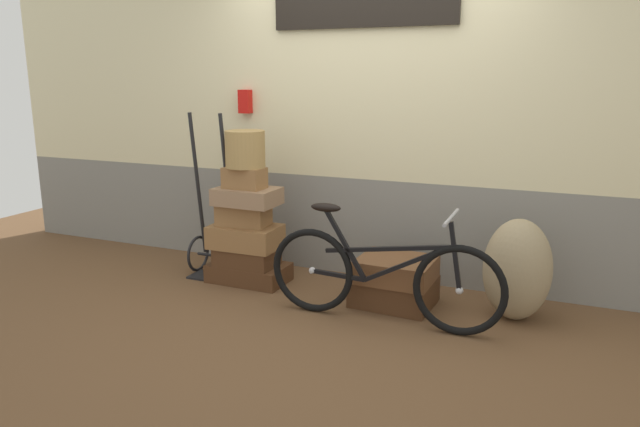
{
  "coord_description": "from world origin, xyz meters",
  "views": [
    {
      "loc": [
        1.52,
        -3.82,
        1.67
      ],
      "look_at": [
        -0.16,
        0.12,
        0.66
      ],
      "focal_mm": 33.21,
      "sensor_mm": 36.0,
      "label": 1
    }
  ],
  "objects_px": {
    "suitcase_1": "(247,257)",
    "wicker_basket": "(245,149)",
    "burlap_sack": "(517,270)",
    "bicycle": "(381,276)",
    "suitcase_6": "(394,291)",
    "suitcase_5": "(244,178)",
    "suitcase_2": "(245,236)",
    "suitcase_3": "(244,214)",
    "suitcase_7": "(396,269)",
    "suitcase_4": "(247,196)",
    "suitcase_0": "(249,272)",
    "luggage_trolley": "(214,239)"
  },
  "relations": [
    {
      "from": "suitcase_1",
      "to": "wicker_basket",
      "type": "distance_m",
      "value": 0.88
    },
    {
      "from": "burlap_sack",
      "to": "bicycle",
      "type": "xyz_separation_m",
      "value": [
        -0.84,
        -0.43,
        -0.03
      ]
    },
    {
      "from": "suitcase_6",
      "to": "suitcase_5",
      "type": "bearing_deg",
      "value": -175.45
    },
    {
      "from": "suitcase_2",
      "to": "suitcase_5",
      "type": "distance_m",
      "value": 0.49
    },
    {
      "from": "bicycle",
      "to": "suitcase_5",
      "type": "bearing_deg",
      "value": 164.72
    },
    {
      "from": "suitcase_2",
      "to": "wicker_basket",
      "type": "xyz_separation_m",
      "value": [
        0.02,
        -0.0,
        0.72
      ]
    },
    {
      "from": "suitcase_3",
      "to": "burlap_sack",
      "type": "xyz_separation_m",
      "value": [
        2.13,
        0.05,
        -0.21
      ]
    },
    {
      "from": "suitcase_6",
      "to": "suitcase_7",
      "type": "relative_size",
      "value": 1.06
    },
    {
      "from": "suitcase_4",
      "to": "suitcase_7",
      "type": "bearing_deg",
      "value": -0.28
    },
    {
      "from": "suitcase_0",
      "to": "suitcase_3",
      "type": "xyz_separation_m",
      "value": [
        -0.03,
        -0.0,
        0.49
      ]
    },
    {
      "from": "bicycle",
      "to": "suitcase_7",
      "type": "bearing_deg",
      "value": 88.06
    },
    {
      "from": "suitcase_4",
      "to": "suitcase_6",
      "type": "xyz_separation_m",
      "value": [
        1.23,
        0.0,
        -0.62
      ]
    },
    {
      "from": "suitcase_1",
      "to": "suitcase_3",
      "type": "height_order",
      "value": "suitcase_3"
    },
    {
      "from": "suitcase_7",
      "to": "suitcase_2",
      "type": "bearing_deg",
      "value": -179.4
    },
    {
      "from": "suitcase_1",
      "to": "wicker_basket",
      "type": "xyz_separation_m",
      "value": [
        0.01,
        0.01,
        0.88
      ]
    },
    {
      "from": "suitcase_5",
      "to": "suitcase_0",
      "type": "bearing_deg",
      "value": 101.79
    },
    {
      "from": "wicker_basket",
      "to": "bicycle",
      "type": "distance_m",
      "value": 1.51
    },
    {
      "from": "suitcase_0",
      "to": "bicycle",
      "type": "distance_m",
      "value": 1.34
    },
    {
      "from": "suitcase_1",
      "to": "suitcase_4",
      "type": "height_order",
      "value": "suitcase_4"
    },
    {
      "from": "suitcase_6",
      "to": "burlap_sack",
      "type": "bearing_deg",
      "value": 7.63
    },
    {
      "from": "suitcase_7",
      "to": "suitcase_1",
      "type": "bearing_deg",
      "value": -178.65
    },
    {
      "from": "suitcase_5",
      "to": "suitcase_7",
      "type": "distance_m",
      "value": 1.39
    },
    {
      "from": "suitcase_3",
      "to": "wicker_basket",
      "type": "relative_size",
      "value": 1.28
    },
    {
      "from": "suitcase_0",
      "to": "wicker_basket",
      "type": "bearing_deg",
      "value": -64.01
    },
    {
      "from": "luggage_trolley",
      "to": "wicker_basket",
      "type": "bearing_deg",
      "value": -9.77
    },
    {
      "from": "suitcase_1",
      "to": "suitcase_6",
      "type": "height_order",
      "value": "suitcase_1"
    },
    {
      "from": "suitcase_0",
      "to": "suitcase_5",
      "type": "distance_m",
      "value": 0.8
    },
    {
      "from": "suitcase_1",
      "to": "suitcase_2",
      "type": "distance_m",
      "value": 0.17
    },
    {
      "from": "bicycle",
      "to": "suitcase_1",
      "type": "bearing_deg",
      "value": 164.4
    },
    {
      "from": "suitcase_4",
      "to": "burlap_sack",
      "type": "height_order",
      "value": "suitcase_4"
    },
    {
      "from": "suitcase_2",
      "to": "burlap_sack",
      "type": "xyz_separation_m",
      "value": [
        2.12,
        0.06,
        -0.03
      ]
    },
    {
      "from": "suitcase_1",
      "to": "suitcase_5",
      "type": "relative_size",
      "value": 1.52
    },
    {
      "from": "suitcase_7",
      "to": "suitcase_4",
      "type": "bearing_deg",
      "value": -179.14
    },
    {
      "from": "suitcase_7",
      "to": "luggage_trolley",
      "type": "distance_m",
      "value": 1.63
    },
    {
      "from": "wicker_basket",
      "to": "burlap_sack",
      "type": "xyz_separation_m",
      "value": [
        2.09,
        0.06,
        -0.74
      ]
    },
    {
      "from": "luggage_trolley",
      "to": "bicycle",
      "type": "relative_size",
      "value": 0.83
    },
    {
      "from": "suitcase_0",
      "to": "suitcase_2",
      "type": "height_order",
      "value": "suitcase_2"
    },
    {
      "from": "suitcase_3",
      "to": "bicycle",
      "type": "bearing_deg",
      "value": -22.0
    },
    {
      "from": "suitcase_4",
      "to": "suitcase_5",
      "type": "xyz_separation_m",
      "value": [
        -0.01,
        -0.02,
        0.15
      ]
    },
    {
      "from": "luggage_trolley",
      "to": "bicycle",
      "type": "xyz_separation_m",
      "value": [
        1.62,
        -0.43,
        0.02
      ]
    },
    {
      "from": "suitcase_7",
      "to": "wicker_basket",
      "type": "relative_size",
      "value": 1.71
    },
    {
      "from": "suitcase_1",
      "to": "bicycle",
      "type": "distance_m",
      "value": 1.31
    },
    {
      "from": "suitcase_0",
      "to": "burlap_sack",
      "type": "height_order",
      "value": "burlap_sack"
    },
    {
      "from": "suitcase_1",
      "to": "suitcase_6",
      "type": "bearing_deg",
      "value": 0.94
    },
    {
      "from": "burlap_sack",
      "to": "bicycle",
      "type": "height_order",
      "value": "bicycle"
    },
    {
      "from": "suitcase_6",
      "to": "suitcase_3",
      "type": "bearing_deg",
      "value": -177.16
    },
    {
      "from": "suitcase_0",
      "to": "suitcase_6",
      "type": "xyz_separation_m",
      "value": [
        1.25,
        -0.02,
        0.03
      ]
    },
    {
      "from": "suitcase_3",
      "to": "suitcase_7",
      "type": "relative_size",
      "value": 0.75
    },
    {
      "from": "suitcase_0",
      "to": "suitcase_7",
      "type": "relative_size",
      "value": 1.19
    },
    {
      "from": "suitcase_3",
      "to": "luggage_trolley",
      "type": "distance_m",
      "value": 0.42
    }
  ]
}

